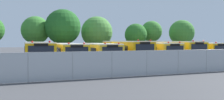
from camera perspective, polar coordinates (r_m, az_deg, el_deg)
The scene contains 15 objects.
ground_plane at distance 27.80m, azimuth 2.90°, elevation -3.26°, with size 160.00×160.00×0.00m, color #424244.
school_bus_0 at distance 25.39m, azimuth -17.58°, elevation -0.69°, with size 2.67×10.16×2.67m.
school_bus_1 at distance 25.82m, azimuth -10.56°, elevation -0.74°, with size 2.67×9.68×2.53m.
school_bus_2 at distance 26.47m, azimuth -3.26°, elevation -0.66°, with size 2.71×9.84×2.51m.
school_bus_3 at distance 27.51m, azimuth 3.17°, elevation -0.25°, with size 2.67×10.53×2.79m.
school_bus_4 at distance 29.22m, azimuth 8.70°, elevation -0.32°, with size 2.57×11.59×2.59m.
school_bus_5 at distance 30.75m, azimuth 13.99°, elevation -0.09°, with size 2.64×11.02×2.75m.
school_bus_6 at distance 32.61m, azimuth 19.13°, elevation -0.19°, with size 2.75×9.63×2.56m.
tree_1 at distance 36.62m, azimuth -17.94°, elevation 4.69°, with size 4.15×4.15×6.33m.
tree_2 at distance 35.15m, azimuth -11.59°, elevation 5.66°, with size 5.15×5.15×7.28m.
tree_3 at distance 37.90m, azimuth -3.47°, elevation 4.41°, with size 5.06×5.06×6.61m.
tree_4 at distance 38.61m, azimuth 5.62°, elevation 3.65°, with size 3.69×3.68×5.50m.
tree_5 at distance 41.26m, azimuth 9.68°, elevation 4.40°, with size 3.64×3.64×6.13m.
tree_6 at distance 43.65m, azimuth 16.80°, elevation 4.11°, with size 4.46×4.46×6.38m.
chainlink_fence at distance 18.78m, azimuth 12.31°, elevation -2.86°, with size 25.68×0.07×1.94m.
Camera 1 is at (-10.88, -25.44, 2.66)m, focal length 37.55 mm.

